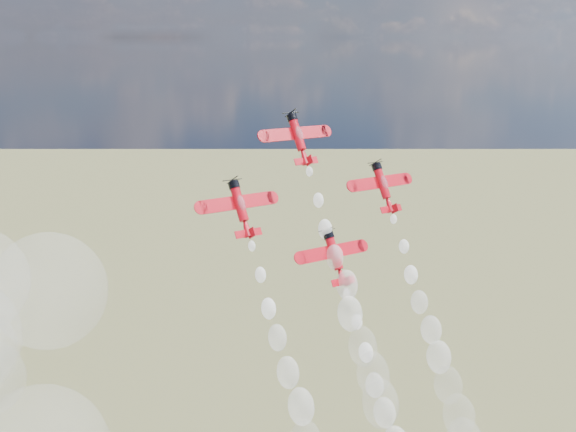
% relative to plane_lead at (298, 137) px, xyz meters
% --- Properties ---
extents(plane_lead, '(13.81, 7.22, 9.03)m').
position_rel_plane_lead_xyz_m(plane_lead, '(0.00, 0.00, 0.00)').
color(plane_lead, red).
rests_on(plane_lead, ground).
extents(plane_left, '(13.81, 7.22, 9.03)m').
position_rel_plane_lead_xyz_m(plane_left, '(-15.66, -5.24, -9.63)').
color(plane_left, red).
rests_on(plane_left, ground).
extents(plane_right, '(13.81, 7.22, 9.03)m').
position_rel_plane_lead_xyz_m(plane_right, '(15.66, -5.24, -9.63)').
color(plane_right, red).
rests_on(plane_right, ground).
extents(plane_slot, '(13.81, 7.22, 9.03)m').
position_rel_plane_lead_xyz_m(plane_slot, '(0.00, -10.49, -19.26)').
color(plane_slot, red).
rests_on(plane_slot, ground).
extents(smoke_trail_lead, '(5.23, 22.46, 39.23)m').
position_rel_plane_lead_xyz_m(smoke_trail_lead, '(-0.07, -18.83, -34.42)').
color(smoke_trail_lead, white).
rests_on(smoke_trail_lead, plane_lead).
extents(smoke_trail_right, '(5.42, 22.59, 39.04)m').
position_rel_plane_lead_xyz_m(smoke_trail_right, '(15.50, -24.06, -44.08)').
color(smoke_trail_right, white).
rests_on(smoke_trail_right, plane_right).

